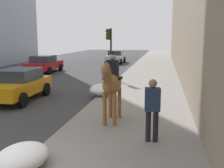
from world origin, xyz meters
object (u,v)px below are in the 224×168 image
Objects in this scene: car_near_lane at (18,84)px; car_mid_lane at (116,57)px; mounted_horse_near at (112,83)px; car_far_lane at (44,64)px; pedestrian_greeting at (152,106)px; traffic_light_near_curb at (110,46)px.

car_near_lane and car_mid_lane have the same top height.
mounted_horse_near reaches higher than car_mid_lane.
car_far_lane is at bearing -163.89° from car_near_lane.
mounted_horse_near is at bearing 35.69° from pedestrian_greeting.
pedestrian_greeting is 11.59m from traffic_light_near_curb.
car_mid_lane is (23.88, 5.14, -0.36)m from pedestrian_greeting.
car_near_lane is 0.91× the size of car_mid_lane.
mounted_horse_near is 0.58× the size of car_far_lane.
car_near_lane and car_far_lane have the same top height.
mounted_horse_near is at bearing -148.26° from car_far_lane.
pedestrian_greeting is 7.80m from car_near_lane.
pedestrian_greeting is 17.08m from car_far_lane.
mounted_horse_near is 5.87m from car_near_lane.
car_mid_lane is at bearing 175.01° from car_near_lane.
car_near_lane is at bearing 154.91° from traffic_light_near_curb.
pedestrian_greeting reaches higher than car_mid_lane.
car_mid_lane is 13.08m from traffic_light_near_curb.
car_near_lane is 1.01× the size of car_far_lane.
car_far_lane is at bearing 26.62° from pedestrian_greeting.
car_mid_lane is 10.57m from car_far_lane.
car_mid_lane is (19.42, -1.25, -0.01)m from car_near_lane.
pedestrian_greeting is at bearing -147.05° from car_far_lane.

